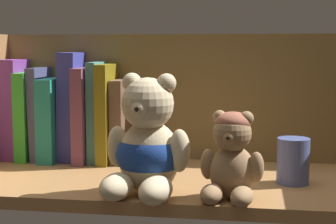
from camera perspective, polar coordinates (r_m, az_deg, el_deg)
The scene contains 14 objects.
shelf_board at distance 91.97cm, azimuth 1.23°, elevation -7.56°, with size 74.21×30.72×2.00cm, color #9E7042.
shelf_back_panel at distance 105.44cm, azimuth 2.42°, elevation 1.03°, with size 76.61×1.20×26.36cm, color brown.
book_0 at distance 111.63cm, azimuth -15.47°, elevation 0.36°, with size 2.95×10.62×19.46cm, color #793699.
book_1 at distance 110.62cm, azimuth -14.09°, elevation -0.30°, with size 2.37×12.95×16.99cm, color green.
book_2 at distance 109.66cm, azimuth -12.96°, elevation -0.08°, with size 1.96×11.55×17.94cm, color #494B74.
book_3 at distance 108.78cm, azimuth -11.60°, elevation -0.64°, with size 3.16×14.77×15.90cm, color #218377.
book_4 at distance 107.33cm, azimuth -9.91°, elevation 0.63°, with size 3.30×10.38×20.85cm, color #3A3D9A.
book_5 at distance 106.57cm, azimuth -8.38°, elevation -0.17°, with size 2.25×14.97×17.97cm, color #6F3C54.
book_6 at distance 105.87cm, azimuth -7.25°, elevation 0.10°, with size 1.72×11.91×19.05cm, color teal.
book_7 at distance 105.31cm, azimuth -6.13°, elevation -0.03°, with size 2.17×14.00×18.67cm, color #766613.
book_8 at distance 104.89cm, azimuth -4.84°, elevation -0.84°, with size 2.28×11.40×15.76cm, color brown.
teddy_bear_larger at distance 80.62cm, azimuth -2.17°, elevation -3.72°, with size 13.43×14.37×18.10cm.
teddy_bear_smaller at distance 78.50cm, azimuth 6.71°, elevation -4.80°, with size 9.53×9.87×12.86cm.
pillar_candle at distance 89.50cm, azimuth 13.03°, elevation -5.05°, with size 5.20×5.20×7.42cm, color #4C5B99.
Camera 1 is at (12.06, -88.24, 23.96)cm, focal length 57.91 mm.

